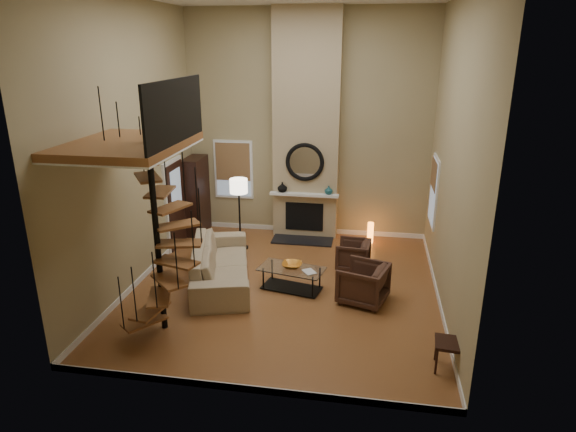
% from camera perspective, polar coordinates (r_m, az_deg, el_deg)
% --- Properties ---
extents(ground, '(6.00, 6.50, 0.01)m').
position_cam_1_polar(ground, '(10.22, -0.38, -8.20)').
color(ground, '#A56735').
rests_on(ground, ground).
extents(back_wall, '(6.00, 0.02, 5.50)m').
position_cam_1_polar(back_wall, '(12.45, 2.21, 10.13)').
color(back_wall, tan).
rests_on(back_wall, ground).
extents(front_wall, '(6.00, 0.02, 5.50)m').
position_cam_1_polar(front_wall, '(6.22, -5.59, 0.98)').
color(front_wall, tan).
rests_on(front_wall, ground).
extents(left_wall, '(0.02, 6.50, 5.50)m').
position_cam_1_polar(left_wall, '(10.23, -17.34, 7.36)').
color(left_wall, tan).
rests_on(left_wall, ground).
extents(right_wall, '(0.02, 6.50, 5.50)m').
position_cam_1_polar(right_wall, '(9.27, 18.29, 6.11)').
color(right_wall, tan).
rests_on(right_wall, ground).
extents(baseboard_back, '(6.00, 0.02, 0.12)m').
position_cam_1_polar(baseboard_back, '(13.13, 2.06, -1.56)').
color(baseboard_back, white).
rests_on(baseboard_back, ground).
extents(baseboard_front, '(6.00, 0.02, 0.12)m').
position_cam_1_polar(baseboard_front, '(7.50, -4.89, -18.93)').
color(baseboard_front, white).
rests_on(baseboard_front, ground).
extents(baseboard_left, '(0.02, 6.50, 0.12)m').
position_cam_1_polar(baseboard_left, '(11.05, -15.93, -6.41)').
color(baseboard_left, white).
rests_on(baseboard_left, ground).
extents(baseboard_right, '(0.02, 6.50, 0.12)m').
position_cam_1_polar(baseboard_right, '(10.17, 16.67, -8.81)').
color(baseboard_right, white).
rests_on(baseboard_right, ground).
extents(chimney_breast, '(1.60, 0.38, 5.50)m').
position_cam_1_polar(chimney_breast, '(12.27, 2.10, 10.00)').
color(chimney_breast, tan).
rests_on(chimney_breast, ground).
extents(hearth, '(1.50, 0.60, 0.04)m').
position_cam_1_polar(hearth, '(12.52, 1.65, -2.79)').
color(hearth, black).
rests_on(hearth, ground).
extents(firebox, '(0.95, 0.02, 0.72)m').
position_cam_1_polar(firebox, '(12.61, 1.86, -0.07)').
color(firebox, black).
rests_on(firebox, chimney_breast).
extents(mantel, '(1.70, 0.18, 0.06)m').
position_cam_1_polar(mantel, '(12.35, 1.84, 2.44)').
color(mantel, white).
rests_on(mantel, chimney_breast).
extents(mirror_frame, '(0.94, 0.10, 0.94)m').
position_cam_1_polar(mirror_frame, '(12.20, 1.91, 6.13)').
color(mirror_frame, black).
rests_on(mirror_frame, chimney_breast).
extents(mirror_disc, '(0.80, 0.01, 0.80)m').
position_cam_1_polar(mirror_disc, '(12.21, 1.92, 6.14)').
color(mirror_disc, white).
rests_on(mirror_disc, chimney_breast).
extents(vase_left, '(0.24, 0.24, 0.25)m').
position_cam_1_polar(vase_left, '(12.43, -0.65, 3.30)').
color(vase_left, black).
rests_on(vase_left, mantel).
extents(vase_right, '(0.20, 0.20, 0.21)m').
position_cam_1_polar(vase_right, '(12.29, 4.64, 2.96)').
color(vase_right, '#174B52').
rests_on(vase_right, mantel).
extents(window_back, '(1.02, 0.06, 1.52)m').
position_cam_1_polar(window_back, '(13.02, -6.22, 5.36)').
color(window_back, white).
rests_on(window_back, back_wall).
extents(window_right, '(0.06, 1.02, 1.52)m').
position_cam_1_polar(window_right, '(11.45, 16.23, 2.84)').
color(window_right, white).
rests_on(window_right, right_wall).
extents(entry_door, '(0.10, 1.05, 2.16)m').
position_cam_1_polar(entry_door, '(12.21, -12.68, 1.30)').
color(entry_door, white).
rests_on(entry_door, ground).
extents(loft, '(1.70, 2.20, 1.09)m').
position_cam_1_polar(loft, '(8.14, -17.18, 8.05)').
color(loft, brown).
rests_on(loft, left_wall).
extents(spiral_stair, '(1.47, 1.47, 4.06)m').
position_cam_1_polar(spiral_stair, '(8.42, -14.60, -1.66)').
color(spiral_stair, black).
rests_on(spiral_stair, ground).
extents(hutch, '(0.43, 0.92, 2.05)m').
position_cam_1_polar(hutch, '(13.05, -10.36, 2.13)').
color(hutch, black).
rests_on(hutch, ground).
extents(sofa, '(1.81, 3.00, 0.82)m').
position_cam_1_polar(sofa, '(10.44, -7.72, -5.33)').
color(sofa, tan).
rests_on(sofa, ground).
extents(armchair_near, '(0.76, 0.74, 0.64)m').
position_cam_1_polar(armchair_near, '(10.92, 7.74, -4.43)').
color(armchair_near, '#452A20').
rests_on(armchair_near, ground).
extents(armchair_far, '(1.07, 1.05, 0.78)m').
position_cam_1_polar(armchair_far, '(9.68, 8.97, -7.69)').
color(armchair_far, '#452A20').
rests_on(armchair_far, ground).
extents(coffee_table, '(1.38, 0.90, 0.47)m').
position_cam_1_polar(coffee_table, '(10.06, 0.41, -6.82)').
color(coffee_table, silver).
rests_on(coffee_table, ground).
extents(bowl, '(0.40, 0.40, 0.10)m').
position_cam_1_polar(bowl, '(10.01, 0.46, -5.60)').
color(bowl, orange).
rests_on(bowl, coffee_table).
extents(book, '(0.33, 0.35, 0.03)m').
position_cam_1_polar(book, '(9.80, 2.30, -6.40)').
color(book, gray).
rests_on(book, coffee_table).
extents(floor_lamp, '(0.41, 0.41, 1.72)m').
position_cam_1_polar(floor_lamp, '(11.71, -5.61, 2.78)').
color(floor_lamp, black).
rests_on(floor_lamp, ground).
extents(accent_lamp, '(0.15, 0.15, 0.54)m').
position_cam_1_polar(accent_lamp, '(12.52, 9.33, -1.92)').
color(accent_lamp, orange).
rests_on(accent_lamp, ground).
extents(side_chair, '(0.48, 0.47, 0.96)m').
position_cam_1_polar(side_chair, '(8.03, 18.64, -13.13)').
color(side_chair, black).
rests_on(side_chair, ground).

